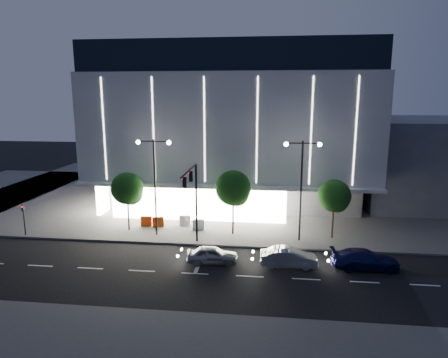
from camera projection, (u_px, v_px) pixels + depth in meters
name	position (u px, v px, depth m)	size (l,w,h in m)	color
ground	(173.00, 264.00, 30.78)	(160.00, 160.00, 0.00)	black
sidewalk_museum	(252.00, 192.00, 53.55)	(70.00, 40.00, 0.15)	#474747
museum	(236.00, 124.00, 50.27)	(30.00, 25.80, 18.00)	#4C4C51
annex_building	(419.00, 159.00, 50.20)	(16.00, 20.00, 10.00)	#4C4C51
traffic_mast	(193.00, 191.00, 32.89)	(0.33, 5.89, 7.07)	black
street_lamp_west	(155.00, 173.00, 35.74)	(3.16, 0.36, 9.00)	black
street_lamp_east	(302.00, 176.00, 34.29)	(3.16, 0.36, 9.00)	black
ped_signal_far	(24.00, 217.00, 36.45)	(0.22, 0.24, 3.00)	black
tree_left	(128.00, 190.00, 37.46)	(3.02, 3.02, 5.72)	black
tree_mid	(233.00, 190.00, 36.28)	(3.25, 3.25, 6.15)	black
tree_right	(334.00, 198.00, 35.36)	(2.91, 2.91, 5.51)	black
car_lead	(212.00, 255.00, 30.80)	(1.59, 3.94, 1.34)	#929599
car_second	(289.00, 258.00, 30.19)	(1.51, 4.33, 1.43)	silver
car_third	(365.00, 259.00, 29.83)	(2.04, 5.01, 1.45)	#14144C
barrier_a	(158.00, 222.00, 38.99)	(1.10, 0.25, 1.00)	#DE440C
barrier_b	(185.00, 220.00, 39.44)	(1.10, 0.25, 1.00)	silver
barrier_c	(146.00, 221.00, 39.22)	(1.10, 0.25, 1.00)	#FF420E
barrier_d	(198.00, 225.00, 38.18)	(1.10, 0.25, 1.00)	white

